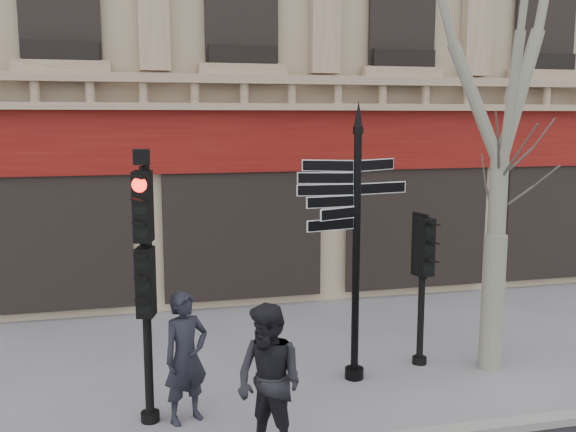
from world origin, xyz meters
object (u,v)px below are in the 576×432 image
pedestrian_b (269,382)px  traffic_signal_secondary (423,263)px  fingerpost (357,196)px  traffic_signal_main (145,254)px  pedestrian_a (186,357)px

pedestrian_b → traffic_signal_secondary: bearing=90.3°
fingerpost → pedestrian_b: bearing=-133.0°
traffic_signal_main → traffic_signal_secondary: bearing=28.3°
traffic_signal_main → pedestrian_a: size_ratio=2.04×
traffic_signal_secondary → pedestrian_b: bearing=-151.8°
pedestrian_b → traffic_signal_main: bearing=-169.3°
traffic_signal_main → pedestrian_b: bearing=-27.4°
traffic_signal_main → pedestrian_a: 1.51m
fingerpost → traffic_signal_secondary: size_ratio=1.75×
traffic_signal_main → fingerpost: bearing=27.9°
traffic_signal_secondary → pedestrian_b: size_ratio=1.31×
traffic_signal_secondary → pedestrian_b: traffic_signal_secondary is taller
pedestrian_a → traffic_signal_main: bearing=143.9°
fingerpost → pedestrian_a: fingerpost is taller
traffic_signal_secondary → pedestrian_a: 4.20m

